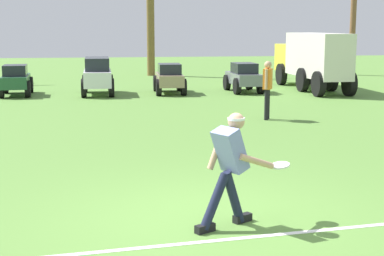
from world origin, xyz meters
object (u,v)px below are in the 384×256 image
at_px(teammate_near_sideline, 268,85).
at_px(parked_car_slot_b, 97,75).
at_px(parked_car_slot_c, 169,78).
at_px(parked_car_slot_d, 244,77).
at_px(parked_car_slot_a, 16,80).
at_px(frisbee_in_flight, 280,165).
at_px(box_truck, 312,58).
at_px(frisbee_thrower, 230,164).

relative_size(teammate_near_sideline, parked_car_slot_b, 0.65).
bearing_deg(parked_car_slot_c, teammate_near_sideline, -73.71).
xyz_separation_m(teammate_near_sideline, parked_car_slot_b, (-4.54, 6.56, -0.22)).
bearing_deg(parked_car_slot_d, teammate_near_sideline, -97.84).
relative_size(parked_car_slot_a, parked_car_slot_d, 1.01).
distance_m(frisbee_in_flight, teammate_near_sideline, 8.25).
xyz_separation_m(frisbee_in_flight, parked_car_slot_b, (-2.50, 14.55, 0.01)).
height_order(parked_car_slot_a, box_truck, box_truck).
bearing_deg(frisbee_thrower, teammate_near_sideline, 71.39).
xyz_separation_m(frisbee_in_flight, parked_car_slot_c, (0.13, 14.54, -0.15)).
bearing_deg(frisbee_thrower, box_truck, 66.85).
bearing_deg(parked_car_slot_d, frisbee_in_flight, -101.47).
bearing_deg(parked_car_slot_b, parked_car_slot_d, 0.14).
bearing_deg(parked_car_slot_c, box_truck, 4.20).
relative_size(frisbee_thrower, parked_car_slot_c, 0.64).
relative_size(frisbee_thrower, parked_car_slot_d, 0.64).
height_order(parked_car_slot_c, parked_car_slot_d, same).
distance_m(frisbee_thrower, teammate_near_sideline, 8.61).
bearing_deg(parked_car_slot_b, parked_car_slot_c, -0.19).
bearing_deg(parked_car_slot_c, parked_car_slot_b, 179.81).
bearing_deg(parked_car_slot_a, frisbee_in_flight, -69.79).
height_order(frisbee_thrower, frisbee_in_flight, frisbee_thrower).
xyz_separation_m(frisbee_thrower, parked_car_slot_b, (-1.80, 14.72, -0.08)).
xyz_separation_m(parked_car_slot_b, parked_car_slot_d, (5.45, 0.01, -0.16)).
xyz_separation_m(teammate_near_sideline, parked_car_slot_c, (-1.92, 6.55, -0.38)).
height_order(frisbee_in_flight, parked_car_slot_b, parked_car_slot_b).
relative_size(teammate_near_sideline, parked_car_slot_c, 0.70).
relative_size(frisbee_thrower, teammate_near_sideline, 0.91).
bearing_deg(frisbee_in_flight, frisbee_thrower, -166.23).
relative_size(parked_car_slot_b, box_truck, 0.41).
relative_size(frisbee_in_flight, parked_car_slot_c, 0.15).
bearing_deg(parked_car_slot_d, parked_car_slot_b, -179.86).
relative_size(frisbee_thrower, parked_car_slot_a, 0.63).
bearing_deg(box_truck, parked_car_slot_c, -175.80).
xyz_separation_m(parked_car_slot_d, box_truck, (2.82, 0.39, 0.67)).
bearing_deg(teammate_near_sideline, parked_car_slot_b, 124.69).
relative_size(frisbee_in_flight, parked_car_slot_a, 0.15).
bearing_deg(frisbee_thrower, parked_car_slot_a, 107.58).
height_order(frisbee_in_flight, parked_car_slot_c, parked_car_slot_c).
distance_m(frisbee_thrower, parked_car_slot_a, 15.57).
distance_m(parked_car_slot_a, parked_car_slot_b, 2.91).
xyz_separation_m(parked_car_slot_a, box_truck, (11.17, 0.28, 0.67)).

